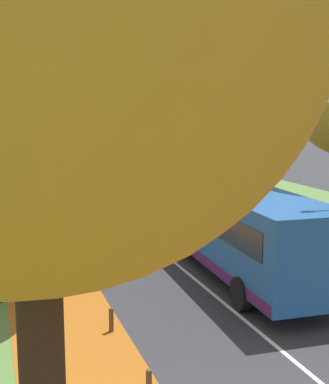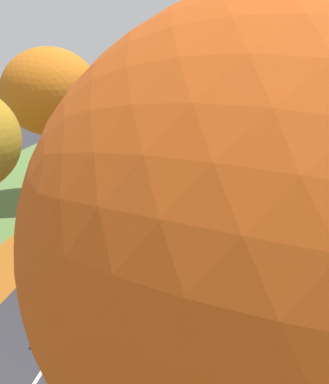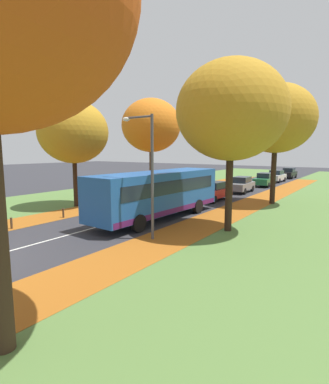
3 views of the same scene
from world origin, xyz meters
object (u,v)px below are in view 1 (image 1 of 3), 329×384
tree_left_nearest (28,22)px  car_silver_fourth_in_line (89,165)px  bollard_fifth (89,280)px  car_grey_following (127,188)px  car_red_lead (156,207)px  bollard_fourth (111,320)px  car_black_trailing (77,158)px  tree_right_mid (233,84)px  car_green_third_in_line (108,174)px  bus (235,224)px

tree_left_nearest → car_silver_fourth_in_line: tree_left_nearest is taller
bollard_fifth → car_grey_following: (4.99, 14.64, 0.50)m
bollard_fifth → car_red_lead: (4.86, 8.42, 0.50)m
car_silver_fourth_in_line → bollard_fourth: bearing=-99.5°
car_red_lead → car_black_trailing: (0.35, 25.92, 0.00)m
tree_right_mid → car_red_lead: (-4.63, -1.29, -5.98)m
bollard_fourth → car_silver_fourth_in_line: car_silver_fourth_in_line is taller
car_grey_following → car_silver_fourth_in_line: size_ratio=1.01×
tree_right_mid → car_black_trailing: tree_right_mid is taller
car_green_third_in_line → car_black_trailing: size_ratio=1.01×
bollard_fifth → car_green_third_in_line: 22.08m
tree_left_nearest → bollard_fifth: tree_left_nearest is taller
bollard_fourth → car_red_lead: (4.90, 11.79, 0.50)m
car_red_lead → car_silver_fourth_in_line: same height
car_grey_following → tree_right_mid: bearing=-47.6°
car_grey_following → car_black_trailing: (0.22, 19.70, 0.00)m
car_grey_following → car_green_third_in_line: bearing=87.0°
bus → car_red_lead: bus is taller
tree_right_mid → bollard_fifth: 15.05m
car_grey_following → car_silver_fourth_in_line: same height
bollard_fourth → bollard_fifth: 3.37m
car_grey_following → car_silver_fourth_in_line: 12.83m
bollard_fourth → car_red_lead: size_ratio=0.15×
bus → car_silver_fourth_in_line: bearing=89.9°
tree_left_nearest → car_silver_fourth_in_line: bearing=79.0°
bollard_fifth → car_green_third_in_line: bearing=76.0°
car_red_lead → car_green_third_in_line: bearing=87.9°
tree_left_nearest → car_grey_following: bearing=74.1°
car_black_trailing → car_green_third_in_line: bearing=-89.4°
tree_right_mid → car_grey_following: 8.96m
bus → car_black_trailing: bus is taller
bus → car_grey_following: bearing=90.2°
bus → car_grey_following: 14.59m
bollard_fourth → car_silver_fourth_in_line: (5.15, 30.83, 0.50)m
bollard_fourth → car_green_third_in_line: bearing=77.7°
car_silver_fourth_in_line → bus: bearing=-90.1°
car_silver_fourth_in_line → car_green_third_in_line: bearing=-87.8°
car_black_trailing → bollard_fifth: bearing=-98.6°
bus → car_silver_fourth_in_line: (0.06, 27.39, -0.89)m
tree_left_nearest → car_silver_fourth_in_line: (7.56, 38.90, -5.53)m
bollard_fourth → car_black_trailing: car_black_trailing is taller
tree_right_mid → car_red_lead: 7.68m
bollard_fourth → bollard_fifth: size_ratio=1.02×
bollard_fifth → car_grey_following: bearing=71.2°
bus → car_green_third_in_line: bus is taller
bollard_fourth → tree_right_mid: bearing=53.9°
bus → car_green_third_in_line: 21.37m
bollard_fourth → car_grey_following: bearing=74.4°
car_grey_following → car_green_third_in_line: 6.79m
tree_left_nearest → bus: 14.50m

